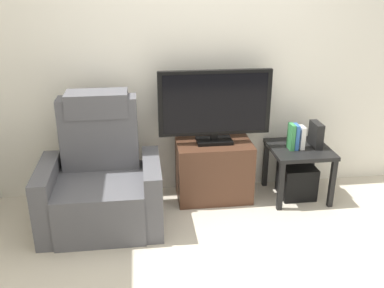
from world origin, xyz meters
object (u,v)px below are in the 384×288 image
recliner_armchair (101,182)px  game_console (316,135)px  television (215,105)px  subwoofer_box (297,180)px  book_middle (296,137)px  book_leftmost (291,137)px  side_table (299,155)px  book_rightmost (302,137)px  tv_stand (214,170)px

recliner_armchair → game_console: bearing=13.9°
television → subwoofer_box: 1.09m
television → book_middle: 0.79m
book_leftmost → book_middle: size_ratio=1.02×
side_table → game_console: game_console is taller
book_rightmost → tv_stand: bearing=174.1°
recliner_armchair → book_leftmost: size_ratio=4.55×
book_rightmost → recliner_armchair: bearing=-173.3°
recliner_armchair → subwoofer_box: 1.82m
side_table → book_leftmost: (-0.10, -0.02, 0.20)m
book_middle → game_console: (0.20, 0.03, -0.00)m
television → book_middle: (0.73, -0.10, -0.29)m
subwoofer_box → game_console: size_ratio=1.34×
book_leftmost → book_rightmost: book_leftmost is taller
television → game_console: size_ratio=4.33×
recliner_armchair → book_rightmost: 1.81m
tv_stand → television: television is taller
book_leftmost → book_rightmost: size_ratio=1.12×
television → side_table: television is taller
recliner_armchair → tv_stand: bearing=23.0°
recliner_armchair → book_middle: size_ratio=4.66×
television → subwoofer_box: size_ratio=3.22×
subwoofer_box → tv_stand: bearing=175.6°
tv_stand → subwoofer_box: tv_stand is taller
side_table → game_console: size_ratio=2.34×
recliner_armchair → book_leftmost: bearing=13.9°
tv_stand → recliner_armchair: recliner_armchair is taller
book_middle → book_leftmost: bearing=180.0°
recliner_armchair → subwoofer_box: (1.79, 0.23, -0.22)m
television → recliner_armchair: bearing=-162.9°
television → book_rightmost: (0.78, -0.10, -0.30)m
television → book_leftmost: bearing=-8.3°
recliner_armchair → book_rightmost: bearing=13.5°
television → subwoofer_box: television is taller
television → side_table: bearing=-5.8°
subwoofer_box → book_middle: book_middle is taller
subwoofer_box → book_middle: size_ratio=1.34×
subwoofer_box → game_console: 0.48m
book_middle → book_rightmost: book_middle is taller
television → recliner_armchair: 1.18m
recliner_armchair → game_console: (1.93, 0.24, 0.24)m
recliner_armchair → side_table: recliner_armchair is taller
tv_stand → book_rightmost: size_ratio=3.22×
subwoofer_box → book_leftmost: size_ratio=1.30×
recliner_armchair → book_middle: recliner_armchair is taller
side_table → game_console: (0.15, 0.01, 0.20)m
recliner_armchair → book_leftmost: (1.69, 0.21, 0.24)m
side_table → subwoofer_box: bearing=56.3°
book_leftmost → book_rightmost: (0.10, 0.00, -0.01)m
recliner_armchair → side_table: bearing=14.1°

